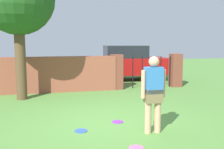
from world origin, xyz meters
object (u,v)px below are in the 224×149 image
at_px(car, 125,63).
at_px(frisbee_blue, 81,131).
at_px(person, 153,91).
at_px(frisbee_purple, 118,122).
at_px(frisbee_pink, 136,148).

distance_m(car, frisbee_blue, 7.57).
height_order(person, car, car).
bearing_deg(frisbee_blue, frisbee_purple, 24.58).
relative_size(frisbee_pink, frisbee_blue, 1.00).
height_order(frisbee_pink, frisbee_blue, same).
distance_m(person, frisbee_blue, 1.77).
bearing_deg(frisbee_blue, frisbee_pink, -52.49).
distance_m(frisbee_blue, frisbee_purple, 1.02).
distance_m(person, frisbee_pink, 1.28).
height_order(car, frisbee_purple, car).
bearing_deg(car, frisbee_pink, 78.28).
relative_size(person, frisbee_pink, 6.00).
xyz_separation_m(person, frisbee_purple, (-0.54, 0.86, -0.89)).
distance_m(frisbee_pink, frisbee_purple, 1.56).
relative_size(car, frisbee_blue, 15.88).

